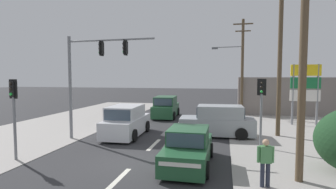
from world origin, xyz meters
TOP-DOWN VIEW (x-y plane):
  - ground_plane at (0.00, 0.00)m, footprint 140.00×140.00m
  - lane_dash_near at (0.00, -2.00)m, footprint 0.20×2.40m
  - lane_dash_mid at (0.00, 3.00)m, footprint 0.20×2.40m
  - lane_dash_far at (0.00, 8.00)m, footprint 0.20×2.40m
  - kerb_left_verge at (-8.50, 4.00)m, footprint 8.00×40.00m
  - utility_pole_foreground_right at (6.14, -0.76)m, footprint 3.77×0.67m
  - utility_pole_midground_right at (6.94, 6.60)m, footprint 1.80×0.26m
  - utility_pole_background_right at (5.16, 15.17)m, footprint 3.77×0.68m
  - traffic_signal_mast at (-3.89, 3.30)m, footprint 5.29×0.51m
  - pedestal_signal_right_kerb at (5.53, 3.52)m, footprint 0.44×0.31m
  - pedestal_signal_left_kerb at (-5.28, -0.79)m, footprint 0.44×0.30m
  - shopping_plaza_sign at (9.61, 10.88)m, footprint 2.10×0.16m
  - shopfront_wall_far at (11.00, 16.00)m, footprint 12.00×1.00m
  - suv_kerbside_parked at (3.30, 5.84)m, footprint 4.61×2.21m
  - suv_crossing_left at (-1.46, 12.48)m, footprint 2.22×4.62m
  - suv_oncoming_near at (-2.22, 4.66)m, footprint 2.16×4.59m
  - sedan_oncoming_mid at (2.25, 0.16)m, footprint 1.91×4.25m
  - pedestrian_at_kerb at (5.03, -1.51)m, footprint 0.55×0.28m

SIDE VIEW (x-z plane):
  - ground_plane at x=0.00m, z-range 0.00..0.00m
  - lane_dash_near at x=0.00m, z-range 0.00..0.01m
  - lane_dash_mid at x=0.00m, z-range 0.00..0.01m
  - lane_dash_far at x=0.00m, z-range 0.00..0.01m
  - kerb_left_verge at x=-8.50m, z-range 0.00..0.02m
  - sedan_oncoming_mid at x=2.25m, z-range -0.08..1.48m
  - suv_kerbside_parked at x=3.30m, z-range -0.06..1.83m
  - suv_crossing_left at x=-1.46m, z-range -0.06..1.83m
  - suv_oncoming_near at x=-2.22m, z-range -0.06..1.83m
  - pedestrian_at_kerb at x=5.03m, z-range 0.11..1.74m
  - shopfront_wall_far at x=11.00m, z-range 0.00..3.60m
  - pedestal_signal_right_kerb at x=5.53m, z-range 0.64..4.20m
  - pedestal_signal_left_kerb at x=-5.28m, z-range 0.64..4.20m
  - shopping_plaza_sign at x=9.61m, z-range 0.68..5.28m
  - traffic_signal_mast at x=-3.89m, z-range 1.15..7.15m
  - utility_pole_background_right at x=5.16m, z-range 0.36..9.36m
  - utility_pole_midground_right at x=6.94m, z-range 0.24..10.18m
  - utility_pole_foreground_right at x=6.14m, z-range 0.37..10.90m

